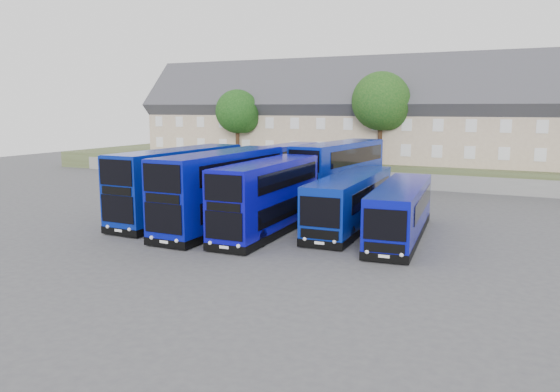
{
  "coord_description": "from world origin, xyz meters",
  "views": [
    {
      "loc": [
        16.44,
        -27.84,
        7.67
      ],
      "look_at": [
        1.95,
        2.53,
        2.2
      ],
      "focal_mm": 35.0,
      "sensor_mm": 36.0,
      "label": 1
    }
  ],
  "objects": [
    {
      "name": "coach_east_b",
      "position": [
        9.27,
        3.74,
        1.57
      ],
      "size": [
        3.59,
        11.87,
        3.2
      ],
      "rotation": [
        0.0,
        0.0,
        0.1
      ],
      "color": "#090DA8",
      "rests_on": "ground"
    },
    {
      "name": "dd_rear_left",
      "position": [
        -4.37,
        16.21,
        2.11
      ],
      "size": [
        2.79,
        10.9,
        4.3
      ],
      "rotation": [
        0.0,
        0.0,
        -0.03
      ],
      "color": "#0817A2",
      "rests_on": "ground"
    },
    {
      "name": "earth_bank",
      "position": [
        0.0,
        34.0,
        1.0
      ],
      "size": [
        80.0,
        20.0,
        2.0
      ],
      "primitive_type": "cube",
      "color": "#484F2C",
      "rests_on": "ground"
    },
    {
      "name": "tree_west",
      "position": [
        -13.85,
        25.1,
        7.05
      ],
      "size": [
        4.8,
        4.8,
        7.65
      ],
      "color": "#382314",
      "rests_on": "earth_bank"
    },
    {
      "name": "retaining_wall",
      "position": [
        0.0,
        24.0,
        0.75
      ],
      "size": [
        70.0,
        0.4,
        1.5
      ],
      "primitive_type": "cube",
      "color": "slate",
      "rests_on": "ground"
    },
    {
      "name": "coach_east_a",
      "position": [
        5.67,
        5.25,
        1.66
      ],
      "size": [
        3.19,
        12.52,
        3.39
      ],
      "rotation": [
        0.0,
        0.0,
        0.05
      ],
      "color": "#082399",
      "rests_on": "ground"
    },
    {
      "name": "dd_front_left",
      "position": [
        -5.9,
        2.77,
        2.37
      ],
      "size": [
        3.02,
        12.19,
        4.82
      ],
      "rotation": [
        0.0,
        0.0,
        -0.02
      ],
      "color": "navy",
      "rests_on": "ground"
    },
    {
      "name": "dd_front_right",
      "position": [
        1.56,
        1.57,
        2.16
      ],
      "size": [
        2.94,
        11.17,
        4.41
      ],
      "rotation": [
        0.0,
        0.0,
        0.04
      ],
      "color": "#0A09A7",
      "rests_on": "ground"
    },
    {
      "name": "dd_front_mid",
      "position": [
        -1.78,
        1.71,
        2.39
      ],
      "size": [
        2.89,
        12.23,
        4.85
      ],
      "rotation": [
        0.0,
        0.0,
        -0.01
      ],
      "color": "#08109D",
      "rests_on": "ground"
    },
    {
      "name": "tree_mid",
      "position": [
        2.15,
        25.6,
        8.07
      ],
      "size": [
        5.76,
        5.76,
        9.18
      ],
      "color": "#382314",
      "rests_on": "earth_bank"
    },
    {
      "name": "dd_rear_right",
      "position": [
        1.91,
        13.75,
        2.39
      ],
      "size": [
        3.9,
        12.44,
        4.87
      ],
      "rotation": [
        0.0,
        0.0,
        -0.09
      ],
      "color": "#081E93",
      "rests_on": "ground"
    },
    {
      "name": "ground",
      "position": [
        0.0,
        0.0,
        0.0
      ],
      "size": [
        120.0,
        120.0,
        0.0
      ],
      "primitive_type": "plane",
      "color": "#45454A",
      "rests_on": "ground"
    },
    {
      "name": "terrace_row",
      "position": [
        0.0,
        30.0,
        6.6
      ],
      "size": [
        54.0,
        10.4,
        11.2
      ],
      "color": "tan",
      "rests_on": "earth_bank"
    }
  ]
}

